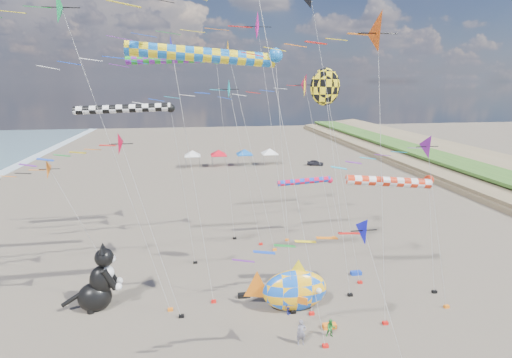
{
  "coord_description": "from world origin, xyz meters",
  "views": [
    {
      "loc": [
        -5.63,
        -15.95,
        16.04
      ],
      "look_at": [
        -1.25,
        12.0,
        9.12
      ],
      "focal_mm": 28.0,
      "sensor_mm": 36.0,
      "label": 1
    }
  ],
  "objects_px": {
    "cat_inflatable": "(97,277)",
    "child_blue": "(288,307)",
    "parked_car": "(315,163)",
    "person_adult": "(301,332)",
    "child_green": "(331,328)",
    "fish_inflatable": "(294,290)"
  },
  "relations": [
    {
      "from": "person_adult",
      "to": "child_blue",
      "type": "bearing_deg",
      "value": 91.65
    },
    {
      "from": "person_adult",
      "to": "parked_car",
      "type": "height_order",
      "value": "person_adult"
    },
    {
      "from": "child_green",
      "to": "child_blue",
      "type": "height_order",
      "value": "child_green"
    },
    {
      "from": "cat_inflatable",
      "to": "child_blue",
      "type": "distance_m",
      "value": 13.84
    },
    {
      "from": "cat_inflatable",
      "to": "child_green",
      "type": "height_order",
      "value": "cat_inflatable"
    },
    {
      "from": "child_green",
      "to": "cat_inflatable",
      "type": "bearing_deg",
      "value": 170.48
    },
    {
      "from": "fish_inflatable",
      "to": "parked_car",
      "type": "height_order",
      "value": "fish_inflatable"
    },
    {
      "from": "cat_inflatable",
      "to": "fish_inflatable",
      "type": "height_order",
      "value": "cat_inflatable"
    },
    {
      "from": "fish_inflatable",
      "to": "child_green",
      "type": "distance_m",
      "value": 3.99
    },
    {
      "from": "cat_inflatable",
      "to": "child_blue",
      "type": "bearing_deg",
      "value": -17.79
    },
    {
      "from": "fish_inflatable",
      "to": "parked_car",
      "type": "distance_m",
      "value": 51.53
    },
    {
      "from": "child_green",
      "to": "parked_car",
      "type": "relative_size",
      "value": 0.38
    },
    {
      "from": "person_adult",
      "to": "parked_car",
      "type": "xyz_separation_m",
      "value": [
        17.19,
        52.8,
        -0.3
      ]
    },
    {
      "from": "fish_inflatable",
      "to": "child_blue",
      "type": "relative_size",
      "value": 5.61
    },
    {
      "from": "cat_inflatable",
      "to": "child_blue",
      "type": "relative_size",
      "value": 4.28
    },
    {
      "from": "cat_inflatable",
      "to": "parked_car",
      "type": "distance_m",
      "value": 55.69
    },
    {
      "from": "cat_inflatable",
      "to": "person_adult",
      "type": "distance_m",
      "value": 14.9
    },
    {
      "from": "person_adult",
      "to": "child_green",
      "type": "relative_size",
      "value": 1.38
    },
    {
      "from": "fish_inflatable",
      "to": "child_green",
      "type": "relative_size",
      "value": 5.23
    },
    {
      "from": "child_blue",
      "to": "parked_car",
      "type": "xyz_separation_m",
      "value": [
        17.2,
        49.41,
        -0.02
      ]
    },
    {
      "from": "cat_inflatable",
      "to": "person_adult",
      "type": "xyz_separation_m",
      "value": [
        13.41,
        -6.31,
        -1.59
      ]
    },
    {
      "from": "person_adult",
      "to": "child_green",
      "type": "distance_m",
      "value": 2.15
    }
  ]
}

